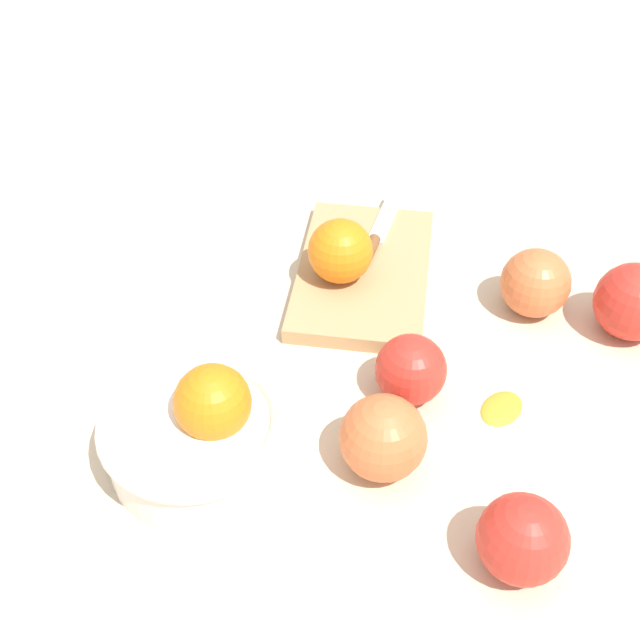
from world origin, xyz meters
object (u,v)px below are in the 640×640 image
Objects in this scene: bowl at (198,431)px; apple_front_right at (634,302)px; apple_mid_left at (383,438)px; apple_front_left at (522,539)px; cutting_board at (363,273)px; apple_mid_center at (411,370)px; apple_front_right_2 at (535,283)px; orange_on_board at (340,251)px; knife at (377,235)px.

bowl is 2.06× the size of apple_front_right.
apple_front_right is at bearing -35.38° from apple_mid_left.
apple_front_left is (-0.01, -0.29, -0.00)m from bowl.
bowl is 0.71× the size of cutting_board.
apple_mid_center is 0.19m from apple_front_right_2.
apple_mid_left is at bearing -157.66° from cutting_board.
apple_front_right is 0.33m from apple_front_left.
bowl reaches higher than orange_on_board.
apple_front_right_2 is at bearing 8.37° from apple_front_left.
knife is at bearing 78.25° from apple_front_right_2.
apple_front_right is 1.05× the size of apple_mid_left.
apple_mid_left is 1.13× the size of apple_mid_center.
bowl is at bearing 172.62° from orange_on_board.
apple_mid_left is at bearing 67.24° from apple_front_left.
bowl is 0.29m from apple_front_left.
apple_mid_center is at bearing -46.85° from bowl.
apple_front_right reaches higher than cutting_board.
knife is 2.05× the size of apple_front_right_2.
cutting_board is at bearing -36.40° from orange_on_board.
apple_front_right is at bearing -88.85° from apple_front_right_2.
apple_mid_center is at bearing -136.98° from orange_on_board.
apple_mid_left is 1.04× the size of apple_front_right_2.
apple_front_left is at bearing -137.38° from orange_on_board.
knife is at bearing -8.35° from bowl.
orange_on_board is 0.38m from apple_front_left.
apple_front_left is at bearing 170.43° from apple_front_right.
apple_mid_left is at bearing 161.67° from apple_front_right_2.
orange_on_board is at bearing 98.21° from apple_front_right.
apple_mid_left is 0.09m from apple_mid_center.
apple_mid_center is (-0.13, -0.12, -0.02)m from orange_on_board.
apple_front_right_2 is (-0.04, -0.19, 0.02)m from knife.
apple_front_right_2 is (0.04, -0.21, -0.02)m from orange_on_board.
orange_on_board is at bearing 101.57° from apple_front_right_2.
cutting_board is 1.54× the size of knife.
bowl is 0.47m from apple_front_right.
apple_mid_center reaches higher than knife.
knife is 0.32m from apple_mid_left.
orange_on_board is at bearing 168.50° from knife.
apple_front_left is at bearing -112.76° from apple_mid_left.
cutting_board is at bearing -177.44° from knife.
apple_mid_left is at bearing -71.80° from bowl.
apple_mid_left is at bearing 144.62° from apple_front_right.
apple_mid_left is at bearing -151.33° from orange_on_board.
apple_front_right reaches higher than apple_mid_left.
apple_mid_left reaches higher than apple_front_left.
apple_front_left is 0.98× the size of apple_front_right_2.
orange_on_board is 0.31m from apple_front_right.
apple_front_right_2 reaches higher than apple_front_left.
orange_on_board reaches higher than apple_front_right_2.
apple_mid_left reaches higher than apple_front_right_2.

